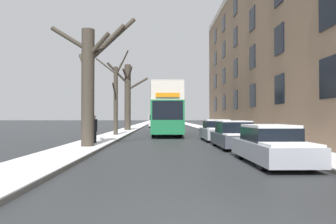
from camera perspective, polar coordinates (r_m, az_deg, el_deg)
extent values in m
cube|color=slate|center=(57.16, -5.44, -2.58)|extent=(2.30, 130.00, 0.13)
cube|color=white|center=(57.16, -5.44, -2.50)|extent=(2.27, 130.00, 0.03)
cube|color=slate|center=(57.35, 4.80, -2.58)|extent=(2.30, 130.00, 0.13)
cube|color=white|center=(57.34, 4.80, -2.50)|extent=(2.27, 130.00, 0.03)
cube|color=#8C7056|center=(26.92, 25.21, 11.92)|extent=(9.00, 42.73, 15.24)
cube|color=black|center=(14.73, 28.27, 5.79)|extent=(0.08, 1.40, 1.80)
cube|color=black|center=(19.56, 20.45, 4.08)|extent=(0.08, 1.40, 1.80)
cube|color=black|center=(24.61, 15.80, 3.02)|extent=(0.08, 1.40, 1.80)
cube|color=black|center=(29.78, 12.75, 2.31)|extent=(0.08, 1.40, 1.80)
cube|color=black|center=(35.01, 10.61, 1.81)|extent=(0.08, 1.40, 1.80)
cube|color=black|center=(40.27, 9.02, 1.44)|extent=(0.08, 1.40, 1.80)
cube|color=black|center=(15.39, 28.17, 17.13)|extent=(0.08, 1.40, 1.80)
cube|color=black|center=(20.06, 20.39, 12.78)|extent=(0.08, 1.40, 1.80)
cube|color=black|center=(25.01, 15.76, 10.00)|extent=(0.08, 1.40, 1.80)
cube|color=black|center=(30.11, 12.73, 8.11)|extent=(0.08, 1.40, 1.80)
cube|color=black|center=(35.29, 10.59, 6.76)|extent=(0.08, 1.40, 1.80)
cube|color=black|center=(40.52, 9.01, 5.75)|extent=(0.08, 1.40, 1.80)
cube|color=black|center=(25.77, 15.73, 16.67)|extent=(0.08, 1.40, 1.80)
cube|color=black|center=(30.74, 12.70, 13.73)|extent=(0.08, 1.40, 1.80)
cube|color=black|center=(35.83, 10.57, 11.59)|extent=(0.08, 1.40, 1.80)
cube|color=black|center=(40.99, 9.00, 9.98)|extent=(0.08, 1.40, 1.80)
cube|color=black|center=(31.65, 12.68, 19.07)|extent=(0.08, 1.40, 1.80)
cube|color=black|center=(36.61, 10.56, 16.25)|extent=(0.08, 1.40, 1.80)
cube|color=black|center=(41.67, 8.99, 14.10)|extent=(0.08, 1.40, 1.80)
cylinder|color=#423A30|center=(16.02, -15.02, 4.24)|extent=(0.65, 0.65, 6.19)
cylinder|color=#423A30|center=(16.73, -18.16, 13.09)|extent=(2.00, 0.29, 1.34)
cylinder|color=#423A30|center=(16.03, -13.14, 12.32)|extent=(1.38, 0.73, 1.26)
cylinder|color=#423A30|center=(16.65, -10.67, 13.35)|extent=(2.53, 1.11, 2.65)
cylinder|color=#423A30|center=(16.46, -11.69, 12.67)|extent=(2.01, 0.73, 2.23)
cylinder|color=#423A30|center=(17.17, -15.68, 8.80)|extent=(1.11, 2.00, 1.49)
cylinder|color=#423A30|center=(25.93, -9.92, 1.96)|extent=(0.36, 0.36, 5.95)
cylinder|color=#423A30|center=(26.70, -9.40, 8.00)|extent=(0.47, 1.15, 1.35)
cylinder|color=#423A30|center=(25.62, -8.79, 9.10)|extent=(1.33, 1.36, 2.02)
cylinder|color=#423A30|center=(26.30, -11.73, 8.54)|extent=(1.74, 0.32, 1.39)
cylinder|color=#423A30|center=(25.36, -10.21, 4.16)|extent=(0.19, 1.39, 1.16)
cylinder|color=#423A30|center=(35.21, -7.70, 2.67)|extent=(0.72, 0.72, 7.78)
cylinder|color=#423A30|center=(35.24, -5.81, 5.36)|extent=(2.45, 0.26, 1.57)
cylinder|color=#423A30|center=(34.77, -7.33, 7.20)|extent=(0.88, 1.66, 1.68)
cylinder|color=#423A30|center=(34.90, -8.11, 7.04)|extent=(0.67, 1.46, 1.37)
cylinder|color=#423A30|center=(34.81, -9.55, 7.24)|extent=(2.35, 1.95, 2.32)
cube|color=#1E7A47|center=(28.03, -0.32, -0.98)|extent=(2.57, 11.31, 2.63)
cube|color=silver|center=(28.10, -0.32, 3.14)|extent=(2.52, 11.09, 1.41)
cube|color=beige|center=(28.17, -0.32, 4.69)|extent=(2.52, 11.09, 0.12)
cube|color=black|center=(28.03, -0.32, 0.06)|extent=(2.60, 9.95, 1.37)
cube|color=black|center=(28.11, -0.32, 3.28)|extent=(2.60, 9.95, 1.07)
cube|color=black|center=(22.40, -0.07, 0.33)|extent=(2.32, 0.06, 1.43)
cube|color=orange|center=(22.45, -0.07, 3.28)|extent=(1.80, 0.05, 0.32)
cylinder|color=black|center=(24.66, -2.78, -3.59)|extent=(0.30, 1.05, 1.05)
cylinder|color=black|center=(24.71, 2.41, -3.59)|extent=(0.30, 1.05, 1.05)
cylinder|color=black|center=(31.22, -2.48, -3.05)|extent=(0.30, 1.05, 1.05)
cylinder|color=black|center=(31.25, 1.62, -3.05)|extent=(0.30, 1.05, 1.05)
cube|color=#9EA3AD|center=(11.22, 19.05, -6.91)|extent=(1.76, 4.42, 0.61)
cube|color=black|center=(11.34, 18.72, -4.05)|extent=(1.51, 2.21, 0.50)
cube|color=white|center=(11.32, 18.71, -2.55)|extent=(1.47, 2.10, 0.10)
cube|color=white|center=(9.73, 22.27, -5.77)|extent=(1.58, 1.15, 0.08)
cylinder|color=black|center=(9.74, 17.52, -8.83)|extent=(0.20, 0.61, 0.61)
cylinder|color=black|center=(10.33, 25.69, -8.33)|extent=(0.20, 0.61, 0.61)
cylinder|color=black|center=(12.26, 13.48, -7.23)|extent=(0.20, 0.61, 0.61)
cylinder|color=black|center=(12.74, 20.22, -6.96)|extent=(0.20, 0.61, 0.61)
cube|color=#474C56|center=(16.32, 12.46, -5.07)|extent=(1.83, 4.19, 0.62)
cube|color=black|center=(16.45, 12.31, -2.91)|extent=(1.57, 2.09, 0.61)
cube|color=white|center=(16.45, 12.31, -1.74)|extent=(1.54, 1.99, 0.06)
cube|color=white|center=(14.86, 13.83, -4.18)|extent=(1.65, 1.09, 0.05)
cylinder|color=black|center=(14.93, 10.61, -6.04)|extent=(0.20, 0.65, 0.65)
cylinder|color=black|center=(15.35, 16.52, -5.88)|extent=(0.20, 0.65, 0.65)
cylinder|color=black|center=(17.39, 8.89, -5.33)|extent=(0.20, 0.65, 0.65)
cylinder|color=black|center=(17.75, 14.02, -5.23)|extent=(0.20, 0.65, 0.65)
cube|color=#9EA3AD|center=(21.12, 9.27, -4.03)|extent=(1.89, 4.04, 0.70)
cube|color=black|center=(21.26, 9.18, -2.37)|extent=(1.63, 2.02, 0.52)
cube|color=white|center=(21.25, 9.18, -1.55)|extent=(1.59, 1.92, 0.09)
cube|color=white|center=(19.70, 10.03, -3.12)|extent=(1.70, 1.05, 0.07)
cylinder|color=black|center=(19.80, 7.53, -4.86)|extent=(0.20, 0.61, 0.61)
cylinder|color=black|center=(20.13, 12.26, -4.79)|extent=(0.20, 0.61, 0.61)
cylinder|color=black|center=(22.20, 6.56, -4.45)|extent=(0.20, 0.61, 0.61)
cylinder|color=black|center=(22.49, 10.80, -4.39)|extent=(0.20, 0.61, 0.61)
cube|color=white|center=(48.65, -2.45, -1.54)|extent=(1.95, 4.96, 1.94)
cube|color=black|center=(46.19, -2.51, -1.02)|extent=(1.71, 0.06, 0.85)
cylinder|color=black|center=(47.11, -3.52, -2.59)|extent=(0.22, 0.68, 0.68)
cylinder|color=black|center=(47.07, -1.45, -2.59)|extent=(0.22, 0.68, 0.68)
cylinder|color=black|center=(50.28, -3.39, -2.49)|extent=(0.22, 0.68, 0.68)
cylinder|color=black|center=(50.24, -1.44, -2.49)|extent=(0.22, 0.68, 0.68)
cylinder|color=black|center=(17.73, -14.11, -4.96)|extent=(0.18, 0.18, 0.82)
cylinder|color=black|center=(17.86, -13.76, -4.93)|extent=(0.18, 0.18, 0.82)
cylinder|color=black|center=(17.76, -13.92, -2.47)|extent=(0.38, 0.38, 0.71)
sphere|color=tan|center=(17.75, -13.92, -0.96)|extent=(0.23, 0.23, 0.23)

